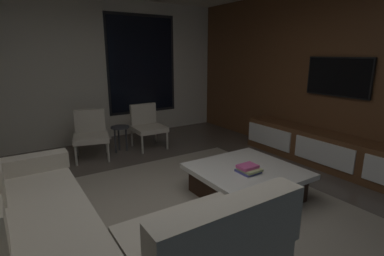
{
  "coord_description": "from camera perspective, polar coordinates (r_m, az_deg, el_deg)",
  "views": [
    {
      "loc": [
        -1.23,
        -2.25,
        1.69
      ],
      "look_at": [
        0.73,
        0.78,
        0.77
      ],
      "focal_mm": 27.52,
      "sensor_mm": 36.0,
      "label": 1
    }
  ],
  "objects": [
    {
      "name": "floor",
      "position": [
        3.07,
        -3.81,
        -19.07
      ],
      "size": [
        9.2,
        9.2,
        0.0
      ],
      "primitive_type": "plane",
      "color": "#564C44"
    },
    {
      "name": "accent_chair_near_window",
      "position": [
        5.44,
        -8.75,
        0.84
      ],
      "size": [
        0.55,
        0.57,
        0.78
      ],
      "color": "#B2ADA0",
      "rests_on": "floor"
    },
    {
      "name": "mounted_tv",
      "position": [
        4.88,
        26.45,
        8.87
      ],
      "size": [
        0.05,
        0.99,
        0.57
      ],
      "color": "black"
    },
    {
      "name": "media_console",
      "position": [
        4.83,
        25.9,
        -4.45
      ],
      "size": [
        0.46,
        3.1,
        0.52
      ],
      "color": "brown",
      "rests_on": "floor"
    },
    {
      "name": "media_wall",
      "position": [
        4.86,
        29.65,
        8.48
      ],
      "size": [
        0.12,
        7.8,
        2.7
      ],
      "color": "brown",
      "rests_on": "floor"
    },
    {
      "name": "sectional_couch",
      "position": [
        2.57,
        -21.34,
        -19.77
      ],
      "size": [
        1.98,
        2.5,
        0.82
      ],
      "color": "#A49C8C",
      "rests_on": "floor"
    },
    {
      "name": "coffee_table",
      "position": [
        3.64,
        10.45,
        -10.28
      ],
      "size": [
        1.16,
        1.16,
        0.36
      ],
      "color": "black",
      "rests_on": "floor"
    },
    {
      "name": "area_rug",
      "position": [
        3.16,
        2.96,
        -17.94
      ],
      "size": [
        3.2,
        3.8,
        0.01
      ],
      "primitive_type": "cube",
      "color": "gray",
      "rests_on": "floor"
    },
    {
      "name": "side_stool",
      "position": [
        5.25,
        -13.76,
        -0.59
      ],
      "size": [
        0.32,
        0.32,
        0.46
      ],
      "color": "#333338",
      "rests_on": "floor"
    },
    {
      "name": "back_wall_with_window",
      "position": [
        5.99,
        -21.97,
        10.01
      ],
      "size": [
        6.6,
        0.3,
        2.7
      ],
      "color": "silver",
      "rests_on": "floor"
    },
    {
      "name": "book_stack_on_coffee_table",
      "position": [
        3.46,
        10.88,
        -7.82
      ],
      "size": [
        0.23,
        0.24,
        0.09
      ],
      "color": "#5154AA",
      "rests_on": "coffee_table"
    },
    {
      "name": "accent_chair_by_curtain",
      "position": [
        5.1,
        -19.04,
        -0.72
      ],
      "size": [
        0.66,
        0.67,
        0.78
      ],
      "color": "#B2ADA0",
      "rests_on": "floor"
    }
  ]
}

